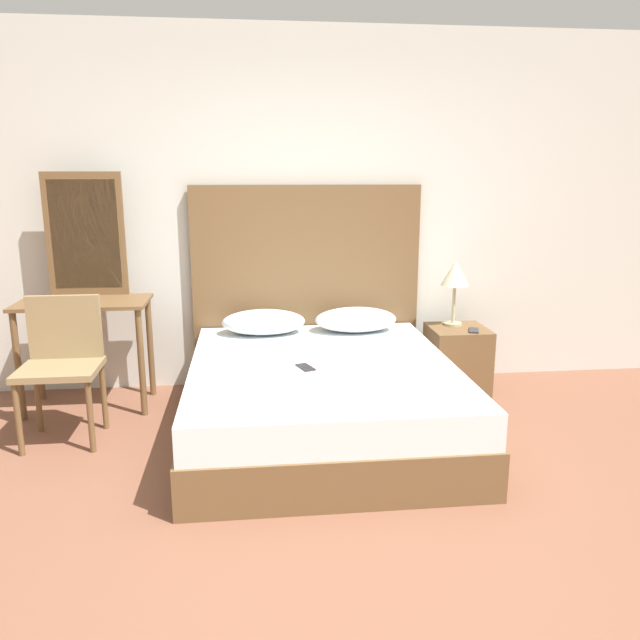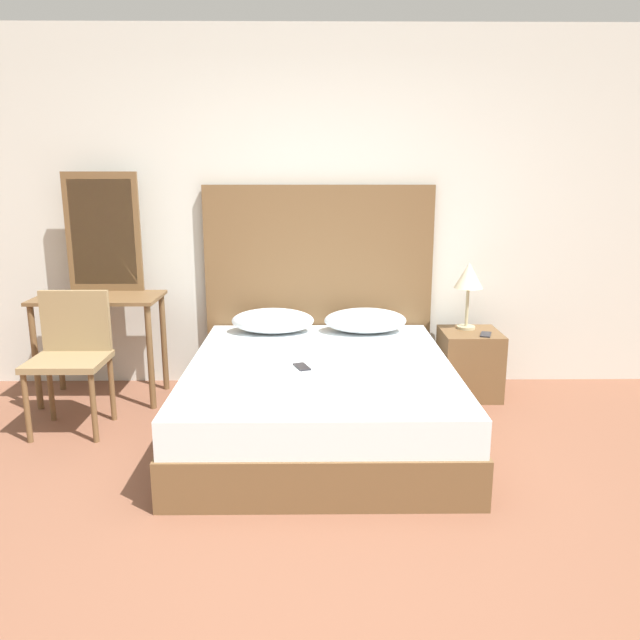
{
  "view_description": "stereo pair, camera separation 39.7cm",
  "coord_description": "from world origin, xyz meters",
  "px_view_note": "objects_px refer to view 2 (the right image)",
  "views": [
    {
      "loc": [
        -0.38,
        -2.34,
        1.65
      ],
      "look_at": [
        0.05,
        1.5,
        0.73
      ],
      "focal_mm": 35.0,
      "sensor_mm": 36.0,
      "label": 1
    },
    {
      "loc": [
        0.01,
        -2.37,
        1.65
      ],
      "look_at": [
        0.05,
        1.5,
        0.73
      ],
      "focal_mm": 35.0,
      "sensor_mm": 36.0,
      "label": 2
    }
  ],
  "objects_px": {
    "phone_on_nightstand": "(486,334)",
    "table_lamp": "(469,278)",
    "nightstand": "(469,363)",
    "vanity_desk": "(100,316)",
    "phone_on_bed": "(302,367)",
    "bed": "(320,398)",
    "chair": "(71,349)"
  },
  "relations": [
    {
      "from": "phone_on_nightstand",
      "to": "table_lamp",
      "type": "bearing_deg",
      "value": 116.3
    },
    {
      "from": "nightstand",
      "to": "vanity_desk",
      "type": "distance_m",
      "value": 2.75
    },
    {
      "from": "phone_on_bed",
      "to": "vanity_desk",
      "type": "bearing_deg",
      "value": 152.61
    },
    {
      "from": "bed",
      "to": "phone_on_bed",
      "type": "distance_m",
      "value": 0.29
    },
    {
      "from": "phone_on_nightstand",
      "to": "chair",
      "type": "distance_m",
      "value": 2.86
    },
    {
      "from": "bed",
      "to": "table_lamp",
      "type": "distance_m",
      "value": 1.51
    },
    {
      "from": "bed",
      "to": "phone_on_bed",
      "type": "height_order",
      "value": "phone_on_bed"
    },
    {
      "from": "nightstand",
      "to": "phone_on_nightstand",
      "type": "relative_size",
      "value": 3.02
    },
    {
      "from": "vanity_desk",
      "to": "table_lamp",
      "type": "bearing_deg",
      "value": 2.83
    },
    {
      "from": "vanity_desk",
      "to": "chair",
      "type": "distance_m",
      "value": 0.53
    },
    {
      "from": "phone_on_bed",
      "to": "table_lamp",
      "type": "xyz_separation_m",
      "value": [
        1.22,
        0.9,
        0.4
      ]
    },
    {
      "from": "bed",
      "to": "chair",
      "type": "height_order",
      "value": "chair"
    },
    {
      "from": "nightstand",
      "to": "vanity_desk",
      "type": "xyz_separation_m",
      "value": [
        -2.72,
        -0.05,
        0.38
      ]
    },
    {
      "from": "bed",
      "to": "table_lamp",
      "type": "height_order",
      "value": "table_lamp"
    },
    {
      "from": "nightstand",
      "to": "vanity_desk",
      "type": "height_order",
      "value": "vanity_desk"
    },
    {
      "from": "phone_on_bed",
      "to": "table_lamp",
      "type": "height_order",
      "value": "table_lamp"
    },
    {
      "from": "table_lamp",
      "to": "nightstand",
      "type": "bearing_deg",
      "value": -78.36
    },
    {
      "from": "table_lamp",
      "to": "vanity_desk",
      "type": "relative_size",
      "value": 0.57
    },
    {
      "from": "phone_on_bed",
      "to": "bed",
      "type": "bearing_deg",
      "value": 44.47
    },
    {
      "from": "phone_on_nightstand",
      "to": "vanity_desk",
      "type": "bearing_deg",
      "value": 178.71
    },
    {
      "from": "nightstand",
      "to": "chair",
      "type": "bearing_deg",
      "value": -168.35
    },
    {
      "from": "vanity_desk",
      "to": "phone_on_bed",
      "type": "bearing_deg",
      "value": -27.39
    },
    {
      "from": "nightstand",
      "to": "chair",
      "type": "relative_size",
      "value": 0.55
    },
    {
      "from": "phone_on_bed",
      "to": "phone_on_nightstand",
      "type": "height_order",
      "value": "phone_on_nightstand"
    },
    {
      "from": "bed",
      "to": "chair",
      "type": "xyz_separation_m",
      "value": [
        -1.61,
        0.14,
        0.29
      ]
    },
    {
      "from": "phone_on_bed",
      "to": "vanity_desk",
      "type": "distance_m",
      "value": 1.68
    },
    {
      "from": "phone_on_nightstand",
      "to": "vanity_desk",
      "type": "xyz_separation_m",
      "value": [
        -2.8,
        0.06,
        0.13
      ]
    },
    {
      "from": "nightstand",
      "to": "chair",
      "type": "xyz_separation_m",
      "value": [
        -2.74,
        -0.57,
        0.28
      ]
    },
    {
      "from": "phone_on_bed",
      "to": "chair",
      "type": "distance_m",
      "value": 1.52
    },
    {
      "from": "phone_on_bed",
      "to": "phone_on_nightstand",
      "type": "xyz_separation_m",
      "value": [
        1.32,
        0.7,
        0.02
      ]
    },
    {
      "from": "vanity_desk",
      "to": "chair",
      "type": "bearing_deg",
      "value": -92.03
    },
    {
      "from": "phone_on_bed",
      "to": "chair",
      "type": "relative_size",
      "value": 0.18
    }
  ]
}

